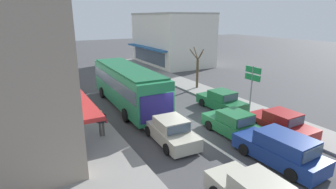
{
  "coord_description": "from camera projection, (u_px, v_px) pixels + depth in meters",
  "views": [
    {
      "loc": [
        -8.77,
        -13.56,
        6.97
      ],
      "look_at": [
        0.76,
        3.31,
        1.2
      ],
      "focal_mm": 28.0,
      "sensor_mm": 36.0,
      "label": 1
    }
  ],
  "objects": [
    {
      "name": "parked_sedan_kerb_second",
      "position": [
        221.0,
        101.0,
        20.42
      ],
      "size": [
        1.96,
        4.23,
        1.47
      ],
      "color": "#1E6638",
      "rests_on": "ground"
    },
    {
      "name": "pedestrian_browsing_midblock",
      "position": [
        73.0,
        81.0,
        24.99
      ],
      "size": [
        0.44,
        0.42,
        1.63
      ],
      "color": "#4C4742",
      "rests_on": "sidewalk_left"
    },
    {
      "name": "lane_centre_line",
      "position": [
        155.0,
        108.0,
        20.78
      ],
      "size": [
        0.2,
        28.0,
        0.01
      ],
      "primitive_type": "cube",
      "color": "silver",
      "rests_on": "ground"
    },
    {
      "name": "shopfront_mid_block",
      "position": [
        0.0,
        65.0,
        18.98
      ],
      "size": [
        7.19,
        9.08,
        7.16
      ],
      "color": "#B2A38E",
      "rests_on": "ground"
    },
    {
      "name": "shopfront_far_end",
      "position": [
        4.0,
        54.0,
        25.86
      ],
      "size": [
        8.17,
        7.06,
        6.91
      ],
      "color": "#B2A38E",
      "rests_on": "ground"
    },
    {
      "name": "directional_road_sign",
      "position": [
        252.0,
        78.0,
        18.97
      ],
      "size": [
        0.1,
        1.4,
        3.6
      ],
      "color": "gray",
      "rests_on": "ground"
    },
    {
      "name": "city_bus",
      "position": [
        128.0,
        84.0,
        20.63
      ],
      "size": [
        2.96,
        10.92,
        3.23
      ],
      "color": "#237A4C",
      "rests_on": "ground"
    },
    {
      "name": "sidewalk_left",
      "position": [
        61.0,
        115.0,
        19.23
      ],
      "size": [
        5.2,
        44.0,
        0.14
      ],
      "primitive_type": "cube",
      "color": "gray",
      "rests_on": "ground"
    },
    {
      "name": "pedestrian_with_handbag_near",
      "position": [
        102.0,
        121.0,
        15.37
      ],
      "size": [
        0.66,
        0.38,
        1.63
      ],
      "color": "#4C4742",
      "rests_on": "sidewalk_left"
    },
    {
      "name": "sedan_behind_bus_mid",
      "position": [
        171.0,
        131.0,
        15.02
      ],
      "size": [
        2.04,
        4.27,
        1.47
      ],
      "color": "#B7B29E",
      "rests_on": "ground"
    },
    {
      "name": "pedestrian_far_walker",
      "position": [
        72.0,
        87.0,
        22.97
      ],
      "size": [
        0.57,
        0.22,
        1.63
      ],
      "color": "#4C4742",
      "rests_on": "sidewalk_left"
    },
    {
      "name": "traffic_light_downstreet",
      "position": [
        70.0,
        55.0,
        29.48
      ],
      "size": [
        0.32,
        0.24,
        4.2
      ],
      "color": "gray",
      "rests_on": "ground"
    },
    {
      "name": "parked_sedan_kerb_front",
      "position": [
        281.0,
        124.0,
        16.0
      ],
      "size": [
        1.92,
        4.21,
        1.47
      ],
      "color": "maroon",
      "rests_on": "ground"
    },
    {
      "name": "ground_plane",
      "position": [
        182.0,
        126.0,
        17.44
      ],
      "size": [
        140.0,
        140.0,
        0.0
      ],
      "primitive_type": "plane",
      "color": "#3F3F42"
    },
    {
      "name": "sedan_queue_far_back",
      "position": [
        234.0,
        124.0,
        15.97
      ],
      "size": [
        1.94,
        4.22,
        1.47
      ],
      "color": "#1E6638",
      "rests_on": "ground"
    },
    {
      "name": "building_right_far",
      "position": [
        171.0,
        39.0,
        39.52
      ],
      "size": [
        8.78,
        12.31,
        7.5
      ],
      "color": "silver",
      "rests_on": "ground"
    },
    {
      "name": "kerb_right",
      "position": [
        203.0,
        91.0,
        25.35
      ],
      "size": [
        2.8,
        44.0,
        0.12
      ],
      "primitive_type": "cube",
      "color": "gray",
      "rests_on": "ground"
    },
    {
      "name": "wagon_behind_bus_near",
      "position": [
        280.0,
        149.0,
        12.8
      ],
      "size": [
        2.08,
        4.57,
        1.58
      ],
      "color": "navy",
      "rests_on": "ground"
    },
    {
      "name": "street_tree_right",
      "position": [
        197.0,
        70.0,
        25.93
      ],
      "size": [
        1.69,
        1.53,
        4.11
      ],
      "color": "brown",
      "rests_on": "ground"
    }
  ]
}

